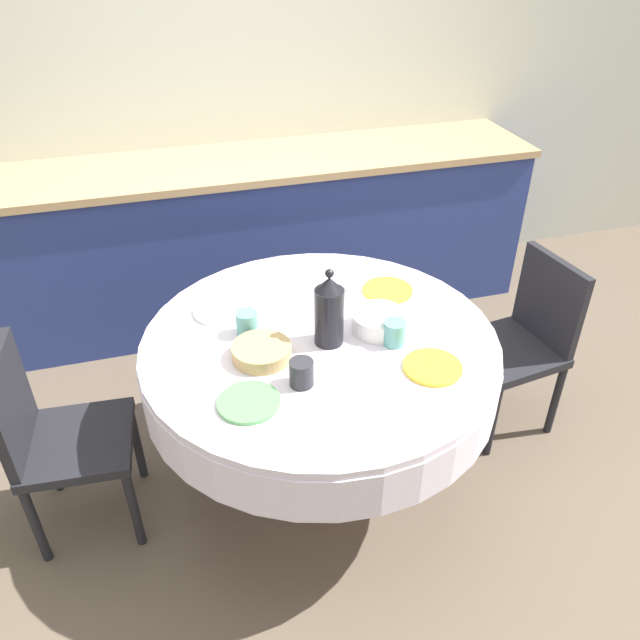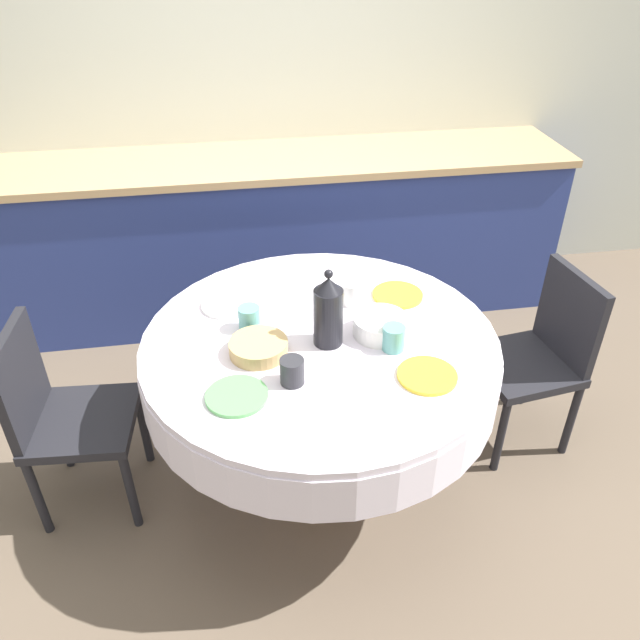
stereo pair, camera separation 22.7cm
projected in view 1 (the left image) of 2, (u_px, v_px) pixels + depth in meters
The scene contains 17 objects.
ground_plane at pixel (320, 477), 2.74m from camera, with size 12.00×12.00×0.00m, color brown.
wall_back at pixel (230, 76), 3.43m from camera, with size 7.00×0.05×2.60m.
kitchen_counter at pixel (251, 238), 3.63m from camera, with size 3.24×0.64×0.94m.
dining_table at pixel (320, 364), 2.39m from camera, with size 1.34×1.34×0.76m.
chair_left at pixel (523, 336), 2.82m from camera, with size 0.45×0.45×0.84m.
chair_right at pixel (54, 434), 2.31m from camera, with size 0.43×0.43×0.84m.
plate_near_left at pixel (249, 402), 2.01m from camera, with size 0.21×0.21×0.01m, color #5BA85B.
cup_near_left at pixel (302, 373), 2.07m from camera, with size 0.08×0.08×0.09m, color #28282D.
plate_near_right at pixel (433, 367), 2.16m from camera, with size 0.21×0.21×0.01m, color yellow.
cup_near_right at pixel (394, 333), 2.26m from camera, with size 0.08×0.08×0.09m, color #5BA39E.
plate_far_left at pixel (220, 311), 2.46m from camera, with size 0.21×0.21×0.01m, color white.
cup_far_left at pixel (247, 323), 2.31m from camera, with size 0.08×0.08×0.09m, color #5BA39E.
plate_far_right at pixel (388, 290), 2.58m from camera, with size 0.21×0.21×0.01m, color yellow.
cup_far_right at pixel (344, 291), 2.50m from camera, with size 0.08×0.08×0.09m, color white.
coffee_carafe at pixel (329, 311), 2.22m from camera, with size 0.11×0.11×0.31m.
bread_basket at pixel (262, 352), 2.20m from camera, with size 0.21×0.21×0.05m, color tan.
fruit_bowl at pixel (379, 322), 2.34m from camera, with size 0.20×0.20×0.07m, color silver.
Camera 1 is at (-0.52, -1.81, 2.12)m, focal length 35.00 mm.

